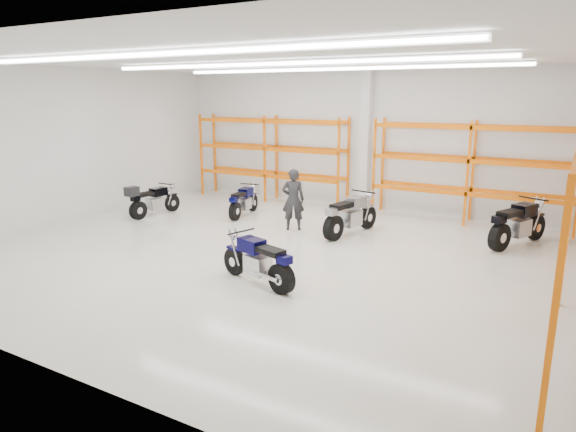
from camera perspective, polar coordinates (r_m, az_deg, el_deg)
The scene contains 11 objects.
ground at distance 12.26m, azimuth -1.80°, elevation -4.28°, with size 14.00×14.00×0.00m, color beige.
room_shell at distance 11.71m, azimuth -1.85°, elevation 11.24°, with size 14.02×12.02×4.51m.
motorcycle_main at distance 10.22m, azimuth -3.16°, elevation -5.17°, with size 2.01×0.89×1.01m.
motorcycle_back_a at distance 16.47m, azimuth -15.00°, elevation 1.65°, with size 0.64×2.02×1.04m.
motorcycle_back_b at distance 16.02m, azimuth -5.03°, elevation 1.54°, with size 0.65×1.91×0.94m.
motorcycle_back_c at distance 13.87m, azimuth 6.81°, elevation -0.00°, with size 0.89×2.28×1.13m.
motorcycle_back_d at distance 14.00m, azimuth 24.06°, elevation -0.92°, with size 1.17×2.21×1.16m.
standing_man at distance 14.26m, azimuth 0.57°, elevation 1.85°, with size 0.63×0.41×1.73m, color black.
structural_column at distance 16.98m, azimuth 8.58°, elevation 8.28°, with size 0.32×0.32×4.50m, color white.
pallet_racking_back_left at distance 18.24m, azimuth -1.94°, elevation 7.30°, with size 5.67×0.87×3.00m.
pallet_racking_back_right at distance 15.78m, azimuth 19.67°, elevation 5.58°, with size 5.67×0.87×3.00m.
Camera 1 is at (6.13, -9.94, 3.73)m, focal length 32.00 mm.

